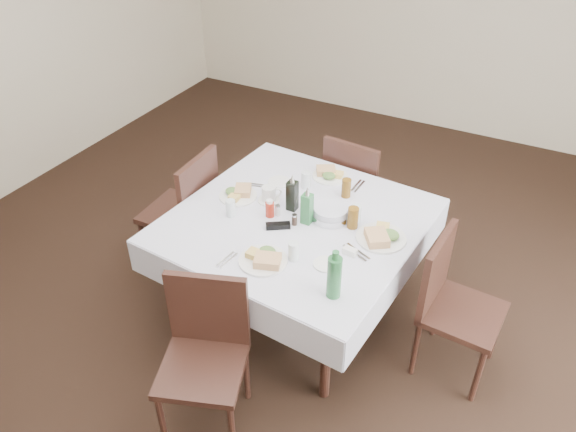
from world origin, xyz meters
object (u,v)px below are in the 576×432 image
at_px(water_s, 294,251).
at_px(bread_basket, 331,213).
at_px(chair_east, 450,298).
at_px(dining_table, 296,228).
at_px(chair_south, 205,345).
at_px(chair_west, 188,206).
at_px(oil_cruet_green, 307,207).
at_px(oil_cruet_dark, 292,194).
at_px(water_e, 356,214).
at_px(ketchup_bottle, 270,209).
at_px(water_w, 231,208).
at_px(chair_north, 355,185).
at_px(coffee_mug, 269,195).
at_px(green_bottle, 334,277).
at_px(water_n, 306,180).

height_order(water_s, bread_basket, water_s).
bearing_deg(bread_basket, chair_east, -6.89).
relative_size(dining_table, chair_south, 1.73).
distance_m(chair_west, oil_cruet_green, 1.02).
bearing_deg(water_s, oil_cruet_dark, 118.21).
distance_m(water_e, oil_cruet_green, 0.31).
bearing_deg(bread_basket, water_e, 16.58).
xyz_separation_m(oil_cruet_green, ketchup_bottle, (-0.23, -0.05, -0.05)).
bearing_deg(water_e, water_w, -156.86).
height_order(chair_north, chair_east, chair_north).
distance_m(water_w, oil_cruet_dark, 0.40).
relative_size(oil_cruet_green, ketchup_bottle, 2.16).
relative_size(chair_east, oil_cruet_green, 3.59).
bearing_deg(water_w, bread_basket, 24.79).
relative_size(bread_basket, oil_cruet_dark, 0.91).
relative_size(bread_basket, coffee_mug, 1.61).
relative_size(water_s, water_w, 1.02).
bearing_deg(water_w, ketchup_bottle, 26.30).
xyz_separation_m(chair_east, coffee_mug, (-1.25, 0.09, 0.28)).
relative_size(chair_west, green_bottle, 3.29).
bearing_deg(oil_cruet_green, chair_east, 0.38).
relative_size(chair_east, ketchup_bottle, 7.75).
relative_size(ketchup_bottle, green_bottle, 0.41).
relative_size(chair_west, oil_cruet_dark, 3.71).
xyz_separation_m(chair_north, water_n, (-0.16, -0.54, 0.29)).
bearing_deg(chair_east, ketchup_bottle, -177.35).
relative_size(chair_east, water_n, 7.81).
bearing_deg(bread_basket, water_w, -155.21).
xyz_separation_m(dining_table, water_e, (0.34, 0.15, 0.13)).
height_order(chair_south, green_bottle, green_bottle).
relative_size(water_n, bread_basket, 0.50).
relative_size(chair_west, water_s, 8.39).
bearing_deg(water_e, oil_cruet_green, -150.31).
xyz_separation_m(oil_cruet_dark, oil_cruet_green, (0.15, -0.09, -0.00)).
xyz_separation_m(dining_table, bread_basket, (0.19, 0.10, 0.11)).
height_order(water_s, oil_cruet_green, oil_cruet_green).
bearing_deg(dining_table, green_bottle, -47.42).
distance_m(water_n, bread_basket, 0.39).
bearing_deg(dining_table, water_n, 107.27).
distance_m(chair_east, bread_basket, 0.87).
xyz_separation_m(water_n, green_bottle, (0.59, -0.88, 0.07)).
bearing_deg(chair_west, oil_cruet_dark, 2.87).
relative_size(water_n, oil_cruet_green, 0.46).
relative_size(water_e, oil_cruet_green, 0.45).
distance_m(dining_table, chair_east, 1.02).
height_order(chair_south, water_e, chair_south).
height_order(water_n, oil_cruet_green, oil_cruet_green).
distance_m(oil_cruet_green, coffee_mug, 0.34).
xyz_separation_m(bread_basket, oil_cruet_dark, (-0.26, -0.02, 0.07)).
relative_size(chair_west, water_w, 8.56).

